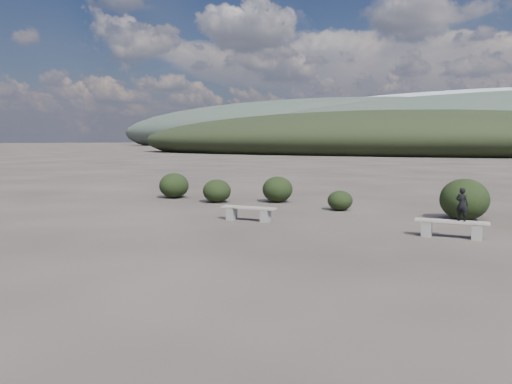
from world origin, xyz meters
The scene contains 9 objects.
ground centered at (0.00, 0.00, 0.00)m, with size 1200.00×1200.00×0.00m, color #2F2824.
bench_left centered at (-1.61, 4.58, 0.28)m, with size 1.89×0.56×0.46m.
bench_right centered at (4.68, 4.78, 0.29)m, with size 1.94×0.60×0.48m.
seated_person centered at (4.92, 4.81, 0.93)m, with size 0.33×0.22×0.91m, color black.
shrub_a centered at (-5.30, 8.20, 0.50)m, with size 1.21×1.21×0.99m, color black.
shrub_b centered at (-3.06, 9.55, 0.56)m, with size 1.30×1.30×1.11m, color black.
shrub_c centered at (0.17, 8.43, 0.38)m, with size 0.95×0.95×0.76m, color black.
shrub_d centered at (4.57, 8.24, 0.69)m, with size 1.58×1.58×1.39m, color black.
shrub_f centered at (-7.98, 8.63, 0.58)m, with size 1.36×1.36×1.15m, color black.
Camera 1 is at (6.64, -9.49, 2.63)m, focal length 35.00 mm.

